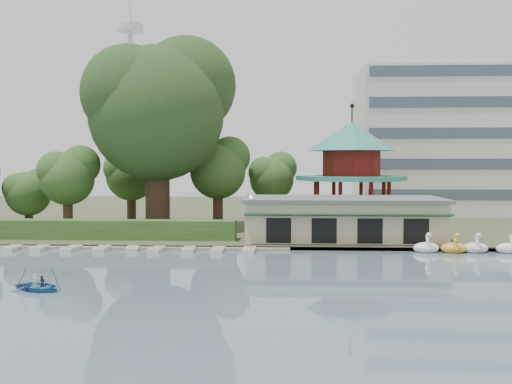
# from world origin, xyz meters

# --- Properties ---
(ground_plane) EXTENTS (220.00, 220.00, 0.00)m
(ground_plane) POSITION_xyz_m (0.00, 0.00, 0.00)
(ground_plane) COLOR slate
(ground_plane) RESTS_ON ground
(shore) EXTENTS (220.00, 70.00, 0.40)m
(shore) POSITION_xyz_m (0.00, 52.00, 0.20)
(shore) COLOR #424930
(shore) RESTS_ON ground
(embankment) EXTENTS (220.00, 0.60, 0.30)m
(embankment) POSITION_xyz_m (0.00, 17.30, 0.15)
(embankment) COLOR gray
(embankment) RESTS_ON ground
(dock) EXTENTS (34.00, 1.60, 0.24)m
(dock) POSITION_xyz_m (-12.00, 17.20, 0.12)
(dock) COLOR gray
(dock) RESTS_ON ground
(boathouse) EXTENTS (18.60, 9.39, 3.90)m
(boathouse) POSITION_xyz_m (10.00, 21.97, 2.37)
(boathouse) COLOR #C0B38E
(boathouse) RESTS_ON shore
(pavilion) EXTENTS (12.40, 12.40, 13.50)m
(pavilion) POSITION_xyz_m (12.00, 32.00, 7.48)
(pavilion) COLOR #C0B38E
(pavilion) RESTS_ON shore
(office_building) EXTENTS (38.00, 18.00, 20.00)m
(office_building) POSITION_xyz_m (32.67, 49.00, 9.73)
(office_building) COLOR silver
(office_building) RESTS_ON shore
(broadcast_tower) EXTENTS (8.00, 8.00, 96.00)m
(broadcast_tower) POSITION_xyz_m (-42.00, 140.00, 33.98)
(broadcast_tower) COLOR silver
(broadcast_tower) RESTS_ON ground
(hedge) EXTENTS (30.00, 2.00, 1.80)m
(hedge) POSITION_xyz_m (-15.00, 20.50, 1.30)
(hedge) COLOR #345A25
(hedge) RESTS_ON shore
(lamp_post) EXTENTS (0.36, 0.36, 4.28)m
(lamp_post) POSITION_xyz_m (1.50, 19.00, 3.34)
(lamp_post) COLOR black
(lamp_post) RESTS_ON shore
(big_tree) EXTENTS (15.74, 14.67, 20.93)m
(big_tree) POSITION_xyz_m (-8.81, 28.23, 13.82)
(big_tree) COLOR #3A281C
(big_tree) RESTS_ON shore
(small_trees) EXTENTS (39.37, 15.92, 10.18)m
(small_trees) POSITION_xyz_m (-14.51, 31.18, 6.18)
(small_trees) COLOR #3A281C
(small_trees) RESTS_ON shore
(moored_rowboats) EXTENTS (29.76, 2.79, 0.36)m
(moored_rowboats) POSITION_xyz_m (-12.68, 15.82, 0.18)
(moored_rowboats) COLOR beige
(moored_rowboats) RESTS_ON ground
(rowboat_with_passengers) EXTENTS (5.24, 4.63, 2.01)m
(rowboat_with_passengers) POSITION_xyz_m (-10.15, 0.86, 0.45)
(rowboat_with_passengers) COLOR teal
(rowboat_with_passengers) RESTS_ON ground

